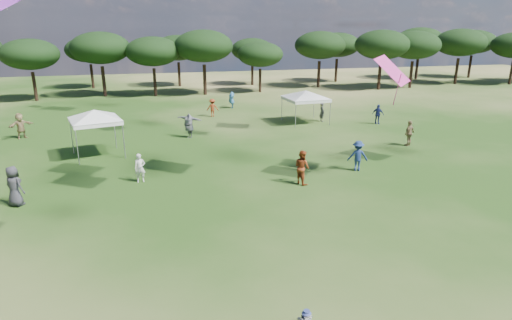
{
  "coord_description": "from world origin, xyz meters",
  "views": [
    {
      "loc": [
        -3.18,
        -7.45,
        8.06
      ],
      "look_at": [
        0.14,
        6.0,
        3.67
      ],
      "focal_mm": 30.0,
      "sensor_mm": 36.0,
      "label": 1
    }
  ],
  "objects": [
    {
      "name": "tree_line",
      "position": [
        2.39,
        47.41,
        5.42
      ],
      "size": [
        108.78,
        17.63,
        7.77
      ],
      "color": "black",
      "rests_on": "ground"
    },
    {
      "name": "tent_left",
      "position": [
        -6.68,
        20.56,
        2.88
      ],
      "size": [
        5.69,
        5.69,
        3.31
      ],
      "rotation": [
        0.0,
        0.0,
        0.26
      ],
      "color": "gray",
      "rests_on": "ground"
    },
    {
      "name": "tent_right",
      "position": [
        9.59,
        26.63,
        2.65
      ],
      "size": [
        6.63,
        6.63,
        3.08
      ],
      "rotation": [
        0.0,
        0.0,
        0.07
      ],
      "color": "gray",
      "rests_on": "ground"
    },
    {
      "name": "toddler",
      "position": [
        0.55,
        1.89,
        0.25
      ],
      "size": [
        0.41,
        0.45,
        0.56
      ],
      "rotation": [
        0.0,
        0.0,
        0.27
      ],
      "color": "black",
      "rests_on": "ground"
    },
    {
      "name": "festival_crowd",
      "position": [
        -0.25,
        22.82,
        0.89
      ],
      "size": [
        30.44,
        23.77,
        1.92
      ],
      "color": "maroon",
      "rests_on": "ground"
    }
  ]
}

